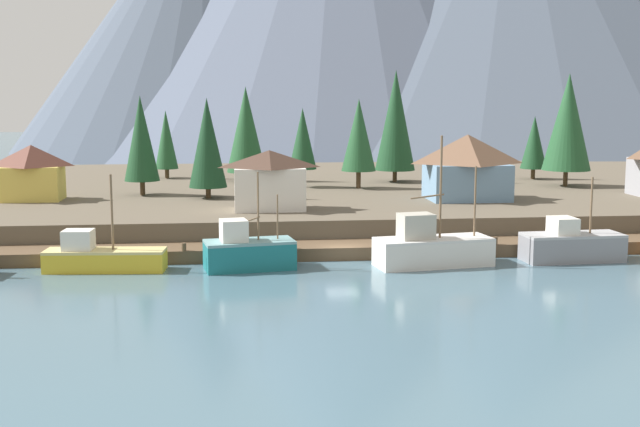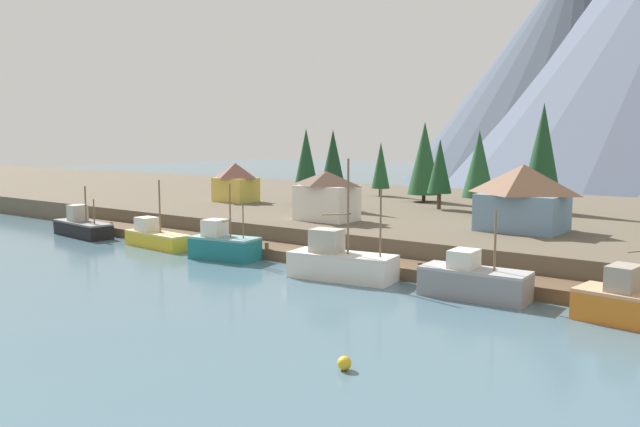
{
  "view_description": "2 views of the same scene",
  "coord_description": "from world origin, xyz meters",
  "px_view_note": "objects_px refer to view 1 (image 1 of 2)",
  "views": [
    {
      "loc": [
        -8.42,
        -60.88,
        12.68
      ],
      "look_at": [
        -1.65,
        1.06,
        3.54
      ],
      "focal_mm": 46.1,
      "sensor_mm": 36.0,
      "label": 1
    },
    {
      "loc": [
        35.76,
        -43.83,
        11.22
      ],
      "look_at": [
        -0.11,
        3.26,
        4.3
      ],
      "focal_mm": 36.29,
      "sensor_mm": 36.0,
      "label": 2
    }
  ],
  "objects_px": {
    "fishing_boat_yellow": "(102,257)",
    "conifer_near_left": "(303,139)",
    "house_white": "(269,179)",
    "house_yellow": "(32,172)",
    "conifer_far_left": "(359,135)",
    "conifer_far_right": "(396,120)",
    "conifer_mid_right": "(534,142)",
    "conifer_centre": "(568,122)",
    "fishing_boat_white": "(431,248)",
    "fishing_boat_teal": "(248,252)",
    "conifer_back_right": "(166,140)",
    "house_blue": "(467,166)",
    "fishing_boat_grey": "(571,245)",
    "conifer_back_left": "(141,138)",
    "conifer_near_right": "(207,143)",
    "conifer_mid_left": "(246,130)"
  },
  "relations": [
    {
      "from": "fishing_boat_yellow",
      "to": "conifer_near_left",
      "type": "bearing_deg",
      "value": 64.65
    },
    {
      "from": "conifer_near_left",
      "to": "house_white",
      "type": "bearing_deg",
      "value": -104.52
    },
    {
      "from": "fishing_boat_yellow",
      "to": "house_yellow",
      "type": "height_order",
      "value": "house_yellow"
    },
    {
      "from": "conifer_far_left",
      "to": "conifer_far_right",
      "type": "bearing_deg",
      "value": 49.45
    },
    {
      "from": "conifer_mid_right",
      "to": "conifer_centre",
      "type": "height_order",
      "value": "conifer_centre"
    },
    {
      "from": "house_yellow",
      "to": "conifer_far_right",
      "type": "relative_size",
      "value": 0.45
    },
    {
      "from": "house_white",
      "to": "fishing_boat_white",
      "type": "bearing_deg",
      "value": -49.71
    },
    {
      "from": "fishing_boat_teal",
      "to": "conifer_back_right",
      "type": "relative_size",
      "value": 0.87
    },
    {
      "from": "house_blue",
      "to": "fishing_boat_grey",
      "type": "bearing_deg",
      "value": -80.13
    },
    {
      "from": "conifer_mid_right",
      "to": "conifer_back_left",
      "type": "bearing_deg",
      "value": -166.42
    },
    {
      "from": "conifer_back_left",
      "to": "fishing_boat_yellow",
      "type": "bearing_deg",
      "value": -91.09
    },
    {
      "from": "house_blue",
      "to": "conifer_centre",
      "type": "distance_m",
      "value": 17.72
    },
    {
      "from": "fishing_boat_grey",
      "to": "conifer_back_right",
      "type": "bearing_deg",
      "value": 126.13
    },
    {
      "from": "conifer_centre",
      "to": "conifer_far_right",
      "type": "distance_m",
      "value": 19.0
    },
    {
      "from": "conifer_near_right",
      "to": "conifer_mid_left",
      "type": "bearing_deg",
      "value": 75.48
    },
    {
      "from": "fishing_boat_grey",
      "to": "conifer_near_right",
      "type": "distance_m",
      "value": 35.89
    },
    {
      "from": "conifer_near_left",
      "to": "conifer_back_right",
      "type": "relative_size",
      "value": 1.05
    },
    {
      "from": "conifer_mid_left",
      "to": "conifer_near_right",
      "type": "bearing_deg",
      "value": -104.52
    },
    {
      "from": "fishing_boat_yellow",
      "to": "conifer_mid_left",
      "type": "height_order",
      "value": "conifer_mid_left"
    },
    {
      "from": "conifer_centre",
      "to": "conifer_far_left",
      "type": "height_order",
      "value": "conifer_centre"
    },
    {
      "from": "house_white",
      "to": "conifer_far_right",
      "type": "height_order",
      "value": "conifer_far_right"
    },
    {
      "from": "conifer_far_right",
      "to": "conifer_back_right",
      "type": "bearing_deg",
      "value": 165.29
    },
    {
      "from": "conifer_mid_right",
      "to": "house_yellow",
      "type": "bearing_deg",
      "value": -165.84
    },
    {
      "from": "house_white",
      "to": "conifer_back_right",
      "type": "bearing_deg",
      "value": 111.21
    },
    {
      "from": "fishing_boat_white",
      "to": "conifer_back_left",
      "type": "height_order",
      "value": "conifer_back_left"
    },
    {
      "from": "conifer_far_left",
      "to": "conifer_far_right",
      "type": "height_order",
      "value": "conifer_far_right"
    },
    {
      "from": "conifer_mid_right",
      "to": "conifer_far_left",
      "type": "distance_m",
      "value": 23.52
    },
    {
      "from": "house_white",
      "to": "conifer_back_right",
      "type": "height_order",
      "value": "conifer_back_right"
    },
    {
      "from": "fishing_boat_grey",
      "to": "house_yellow",
      "type": "distance_m",
      "value": 49.75
    },
    {
      "from": "conifer_back_right",
      "to": "conifer_far_left",
      "type": "bearing_deg",
      "value": -31.47
    },
    {
      "from": "conifer_near_left",
      "to": "conifer_back_left",
      "type": "xyz_separation_m",
      "value": [
        -16.7,
        -5.32,
        0.44
      ]
    },
    {
      "from": "conifer_near_left",
      "to": "fishing_boat_teal",
      "type": "bearing_deg",
      "value": -102.5
    },
    {
      "from": "conifer_near_left",
      "to": "conifer_mid_right",
      "type": "xyz_separation_m",
      "value": [
        28.16,
        5.52,
        -0.89
      ]
    },
    {
      "from": "conifer_back_left",
      "to": "conifer_back_right",
      "type": "relative_size",
      "value": 1.22
    },
    {
      "from": "house_white",
      "to": "conifer_back_left",
      "type": "xyz_separation_m",
      "value": [
        -12.24,
        11.88,
        3.03
      ]
    },
    {
      "from": "fishing_boat_grey",
      "to": "conifer_mid_left",
      "type": "relative_size",
      "value": 0.7
    },
    {
      "from": "fishing_boat_yellow",
      "to": "fishing_boat_grey",
      "type": "height_order",
      "value": "fishing_boat_yellow"
    },
    {
      "from": "house_blue",
      "to": "conifer_far_left",
      "type": "distance_m",
      "value": 13.91
    },
    {
      "from": "conifer_near_right",
      "to": "conifer_back_right",
      "type": "relative_size",
      "value": 1.19
    },
    {
      "from": "conifer_back_left",
      "to": "conifer_centre",
      "type": "xyz_separation_m",
      "value": [
        45.66,
        3.12,
        1.36
      ]
    },
    {
      "from": "fishing_boat_teal",
      "to": "house_yellow",
      "type": "height_order",
      "value": "house_yellow"
    },
    {
      "from": "house_blue",
      "to": "conifer_mid_left",
      "type": "xyz_separation_m",
      "value": [
        -20.82,
        19.4,
        2.78
      ]
    },
    {
      "from": "conifer_near_right",
      "to": "fishing_boat_white",
      "type": "bearing_deg",
      "value": -52.6
    },
    {
      "from": "house_yellow",
      "to": "conifer_mid_left",
      "type": "distance_m",
      "value": 26.14
    },
    {
      "from": "conifer_near_right",
      "to": "conifer_mid_right",
      "type": "height_order",
      "value": "conifer_near_right"
    },
    {
      "from": "house_white",
      "to": "conifer_back_left",
      "type": "relative_size",
      "value": 0.65
    },
    {
      "from": "fishing_boat_white",
      "to": "house_white",
      "type": "bearing_deg",
      "value": 121.46
    },
    {
      "from": "fishing_boat_teal",
      "to": "conifer_mid_left",
      "type": "bearing_deg",
      "value": 79.65
    },
    {
      "from": "fishing_boat_white",
      "to": "conifer_back_right",
      "type": "bearing_deg",
      "value": 109.32
    },
    {
      "from": "conifer_mid_right",
      "to": "conifer_near_right",
      "type": "bearing_deg",
      "value": -159.94
    }
  ]
}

